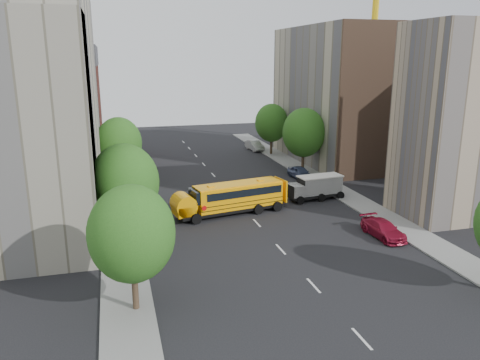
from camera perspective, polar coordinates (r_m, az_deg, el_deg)
name	(u,v)px	position (r m, az deg, el deg)	size (l,w,h in m)	color
ground	(250,216)	(42.78, 1.27, -4.39)	(120.00, 120.00, 0.00)	black
sidewalk_left	(119,209)	(45.88, -14.51, -3.46)	(3.00, 80.00, 0.12)	slate
sidewalk_right	(339,191)	(51.39, 12.02, -1.35)	(3.00, 80.00, 0.12)	slate
lane_markings	(225,187)	(52.01, -1.89, -0.90)	(0.15, 64.00, 0.01)	silver
building_left_cream	(35,104)	(45.34, -23.67, 8.44)	(10.00, 26.00, 20.00)	#BAB396
building_left_redbrick	(62,115)	(67.43, -20.90, 7.37)	(10.00, 15.00, 13.00)	maroon
building_left_near	(16,141)	(35.23, -25.66, 4.29)	(10.00, 7.00, 17.00)	tan
building_right_near	(462,122)	(45.61, 25.47, 6.37)	(10.00, 7.00, 17.00)	tan
building_right_far	(335,95)	(65.97, 11.52, 10.08)	(10.00, 22.00, 18.00)	tan
building_right_sidewall	(379,103)	(56.40, 16.59, 9.03)	(10.10, 0.30, 18.00)	brown
street_tree_0	(132,234)	(26.43, -13.07, -6.41)	(4.80, 4.80, 7.41)	#38281C
street_tree_1	(125,183)	(35.88, -13.87, -0.33)	(5.12, 5.12, 7.90)	#38281C
street_tree_2	(119,143)	(53.51, -14.53, 4.37)	(4.99, 4.99, 7.71)	#38281C
street_tree_4	(304,133)	(58.07, 7.78, 5.74)	(5.25, 5.25, 8.10)	#38281C
street_tree_5	(272,123)	(69.19, 3.87, 6.96)	(4.86, 4.86, 7.51)	#38281C
school_bus	(230,197)	(42.86, -1.19, -2.08)	(10.51, 4.16, 2.90)	black
safari_truck	(316,187)	(48.03, 9.22, -0.83)	(5.84, 2.65, 2.42)	black
parked_car_0	(149,244)	(35.07, -11.01, -7.72)	(1.82, 4.53, 1.54)	silver
parked_car_1	(136,187)	(50.51, -12.54, -0.89)	(1.51, 4.34, 1.43)	white
parked_car_2	(133,168)	(59.08, -12.96, 1.38)	(2.50, 5.43, 1.51)	black
parked_car_3	(383,229)	(39.38, 17.07, -5.75)	(1.87, 4.60, 1.33)	maroon
parked_car_4	(300,173)	(56.02, 7.35, 0.88)	(1.71, 4.25, 1.45)	#384463
parked_car_5	(255,145)	(72.92, 1.79, 4.25)	(1.61, 4.62, 1.52)	#9FA19B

